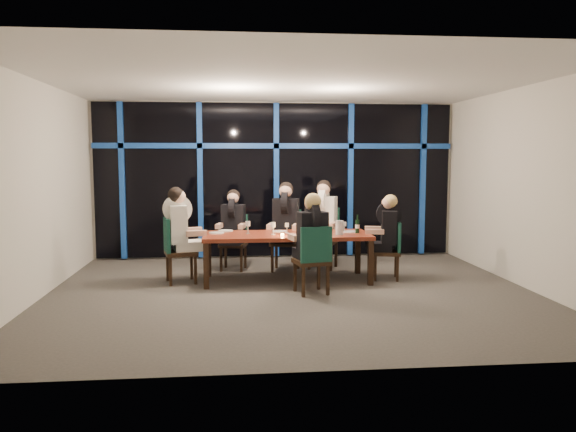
{
  "coord_description": "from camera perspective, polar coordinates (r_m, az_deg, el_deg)",
  "views": [
    {
      "loc": [
        -0.84,
        -7.88,
        1.95
      ],
      "look_at": [
        0.0,
        0.6,
        1.05
      ],
      "focal_mm": 35.0,
      "sensor_mm": 36.0,
      "label": 1
    }
  ],
  "objects": [
    {
      "name": "room",
      "position": [
        7.93,
        0.43,
        6.57
      ],
      "size": [
        7.04,
        7.0,
        3.02
      ],
      "color": "#514D48",
      "rests_on": "ground"
    },
    {
      "name": "window_wall",
      "position": [
        10.86,
        -1.16,
        3.91
      ],
      "size": [
        6.86,
        0.43,
        2.94
      ],
      "color": "black",
      "rests_on": "ground"
    },
    {
      "name": "dining_table",
      "position": [
        8.82,
        -0.13,
        -2.24
      ],
      "size": [
        2.6,
        1.0,
        0.75
      ],
      "color": "maroon",
      "rests_on": "ground"
    },
    {
      "name": "chair_far_left",
      "position": [
        9.82,
        -5.49,
        -2.32
      ],
      "size": [
        0.52,
        0.52,
        0.95
      ],
      "rotation": [
        0.0,
        0.0,
        -0.21
      ],
      "color": "black",
      "rests_on": "ground"
    },
    {
      "name": "chair_far_mid",
      "position": [
        9.7,
        -0.18,
        -2.1
      ],
      "size": [
        0.59,
        0.59,
        1.04
      ],
      "rotation": [
        0.0,
        0.0,
        -0.26
      ],
      "color": "black",
      "rests_on": "ground"
    },
    {
      "name": "chair_far_right",
      "position": [
        9.93,
        3.69,
        -1.86
      ],
      "size": [
        0.64,
        0.64,
        1.06
      ],
      "rotation": [
        0.0,
        0.0,
        -0.4
      ],
      "color": "black",
      "rests_on": "ground"
    },
    {
      "name": "chair_end_left",
      "position": [
        8.84,
        -11.41,
        -3.09
      ],
      "size": [
        0.57,
        0.57,
        1.02
      ],
      "rotation": [
        0.0,
        0.0,
        1.8
      ],
      "color": "black",
      "rests_on": "ground"
    },
    {
      "name": "chair_end_right",
      "position": [
        9.1,
        10.45,
        -3.13
      ],
      "size": [
        0.51,
        0.51,
        0.93
      ],
      "rotation": [
        0.0,
        0.0,
        4.51
      ],
      "color": "black",
      "rests_on": "ground"
    },
    {
      "name": "chair_near_mid",
      "position": [
        7.95,
        2.6,
        -4.12
      ],
      "size": [
        0.54,
        0.54,
        0.98
      ],
      "rotation": [
        0.0,
        0.0,
        3.35
      ],
      "color": "black",
      "rests_on": "ground"
    },
    {
      "name": "diner_far_left",
      "position": [
        9.69,
        -5.61,
        -0.18
      ],
      "size": [
        0.53,
        0.63,
        0.92
      ],
      "rotation": [
        0.0,
        0.0,
        -0.21
      ],
      "color": "black",
      "rests_on": "ground"
    },
    {
      "name": "diner_far_mid",
      "position": [
        9.56,
        -0.26,
        0.27
      ],
      "size": [
        0.6,
        0.7,
        1.01
      ],
      "rotation": [
        0.0,
        0.0,
        -0.26
      ],
      "color": "black",
      "rests_on": "ground"
    },
    {
      "name": "diner_far_right",
      "position": [
        9.8,
        3.58,
        0.48
      ],
      "size": [
        0.66,
        0.72,
        1.03
      ],
      "rotation": [
        0.0,
        0.0,
        -0.4
      ],
      "color": "white",
      "rests_on": "ground"
    },
    {
      "name": "diner_end_left",
      "position": [
        8.8,
        -10.91,
        -0.48
      ],
      "size": [
        0.68,
        0.57,
        0.99
      ],
      "rotation": [
        0.0,
        0.0,
        1.8
      ],
      "color": "white",
      "rests_on": "ground"
    },
    {
      "name": "diner_end_right",
      "position": [
        9.05,
        9.99,
        -0.82
      ],
      "size": [
        0.62,
        0.51,
        0.9
      ],
      "rotation": [
        0.0,
        0.0,
        4.51
      ],
      "color": "black",
      "rests_on": "ground"
    },
    {
      "name": "diner_near_mid",
      "position": [
        7.97,
        2.4,
        -1.26
      ],
      "size": [
        0.55,
        0.66,
        0.96
      ],
      "rotation": [
        0.0,
        0.0,
        3.35
      ],
      "color": "black",
      "rests_on": "ground"
    },
    {
      "name": "plate_far_left",
      "position": [
        9.16,
        -6.34,
        -1.49
      ],
      "size": [
        0.24,
        0.24,
        0.01
      ],
      "primitive_type": "cylinder",
      "color": "white",
      "rests_on": "dining_table"
    },
    {
      "name": "plate_far_mid",
      "position": [
        9.04,
        -0.86,
        -1.56
      ],
      "size": [
        0.24,
        0.24,
        0.01
      ],
      "primitive_type": "cylinder",
      "color": "white",
      "rests_on": "dining_table"
    },
    {
      "name": "plate_far_right",
      "position": [
        9.28,
        2.74,
        -1.36
      ],
      "size": [
        0.24,
        0.24,
        0.01
      ],
      "primitive_type": "cylinder",
      "color": "white",
      "rests_on": "dining_table"
    },
    {
      "name": "plate_end_left",
      "position": [
        8.91,
        -7.29,
        -1.71
      ],
      "size": [
        0.24,
        0.24,
        0.01
      ],
      "primitive_type": "cylinder",
      "color": "white",
      "rests_on": "dining_table"
    },
    {
      "name": "plate_end_right",
      "position": [
        9.04,
        6.41,
        -1.59
      ],
      "size": [
        0.24,
        0.24,
        0.01
      ],
      "primitive_type": "cylinder",
      "color": "white",
      "rests_on": "dining_table"
    },
    {
      "name": "plate_near_mid",
      "position": [
        8.52,
        1.09,
        -2.02
      ],
      "size": [
        0.24,
        0.24,
        0.01
      ],
      "primitive_type": "cylinder",
      "color": "white",
      "rests_on": "dining_table"
    },
    {
      "name": "wine_bottle",
      "position": [
        8.92,
        7.06,
        -1.01
      ],
      "size": [
        0.07,
        0.07,
        0.3
      ],
      "rotation": [
        0.0,
        0.0,
        0.0
      ],
      "color": "black",
      "rests_on": "dining_table"
    },
    {
      "name": "water_pitcher",
      "position": [
        8.72,
        5.24,
        -1.18
      ],
      "size": [
        0.14,
        0.12,
        0.22
      ],
      "rotation": [
        0.0,
        0.0,
        -0.43
      ],
      "color": "silver",
      "rests_on": "dining_table"
    },
    {
      "name": "tea_light",
      "position": [
        8.55,
        -0.58,
        -1.93
      ],
      "size": [
        0.05,
        0.05,
        0.03
      ],
      "primitive_type": "cylinder",
      "color": "#FC9C4B",
      "rests_on": "dining_table"
    },
    {
      "name": "wine_glass_a",
      "position": [
        8.7,
        -1.52,
        -0.97
      ],
      "size": [
        0.07,
        0.07,
        0.19
      ],
      "color": "silver",
      "rests_on": "dining_table"
    },
    {
      "name": "wine_glass_b",
      "position": [
        8.87,
        -0.11,
        -0.98
      ],
      "size": [
        0.06,
        0.06,
        0.16
      ],
      "color": "silver",
      "rests_on": "dining_table"
    },
    {
      "name": "wine_glass_c",
      "position": [
        8.73,
        2.82,
        -1.04
      ],
      "size": [
        0.07,
        0.07,
        0.17
      ],
      "color": "silver",
      "rests_on": "dining_table"
    },
    {
      "name": "wine_glass_d",
      "position": [
        8.82,
        -4.09,
        -0.87
      ],
      "size": [
        0.08,
        0.08,
        0.2
      ],
      "color": "white",
      "rests_on": "dining_table"
    },
    {
      "name": "wine_glass_e",
      "position": [
        8.98,
        5.74,
        -0.89
      ],
      "size": [
        0.07,
        0.07,
        0.17
      ],
      "color": "silver",
      "rests_on": "dining_table"
    }
  ]
}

